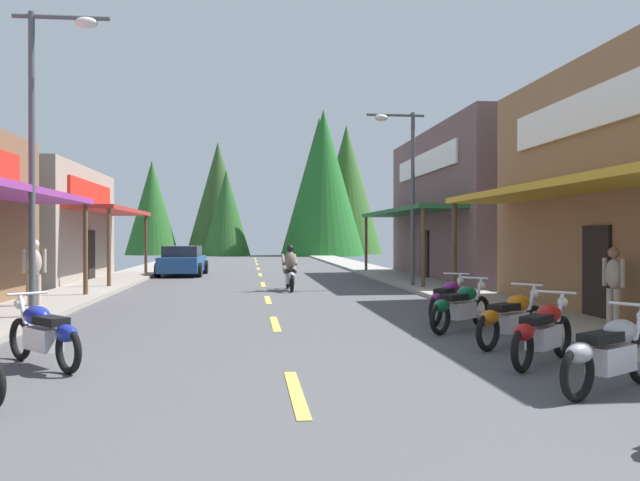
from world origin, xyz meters
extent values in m
cube|color=#4C4C4F|center=(0.00, 24.78, -0.05)|extent=(9.67, 79.57, 0.10)
cube|color=gray|center=(-5.92, 24.78, 0.06)|extent=(2.17, 79.57, 0.12)
cube|color=#9E9991|center=(5.92, 24.78, 0.06)|extent=(2.17, 79.57, 0.12)
cube|color=#E0C64C|center=(0.00, 7.94, 0.01)|extent=(0.16, 2.40, 0.01)
cube|color=#E0C64C|center=(0.00, 14.18, 0.01)|extent=(0.16, 2.40, 0.01)
cube|color=#E0C64C|center=(0.00, 19.44, 0.01)|extent=(0.16, 2.40, 0.01)
cube|color=#E0C64C|center=(0.00, 25.65, 0.01)|extent=(0.16, 2.40, 0.01)
cube|color=#E0C64C|center=(0.00, 32.02, 0.01)|extent=(0.16, 2.40, 0.01)
cube|color=#E0C64C|center=(0.00, 37.98, 0.01)|extent=(0.16, 2.40, 0.01)
cube|color=#E0C64C|center=(0.00, 44.15, 0.01)|extent=(0.16, 2.40, 0.01)
cube|color=#E0C64C|center=(0.00, 49.28, 0.01)|extent=(0.16, 2.40, 0.01)
cube|color=#E0C64C|center=(0.00, 54.78, 0.01)|extent=(0.16, 2.40, 0.01)
cylinder|color=brown|center=(-5.40, 20.56, 1.41)|extent=(0.14, 0.14, 2.82)
cube|color=#B72D28|center=(-6.10, 28.11, 2.90)|extent=(1.80, 8.81, 0.16)
cylinder|color=brown|center=(-5.40, 23.90, 1.41)|extent=(0.14, 0.14, 2.82)
cylinder|color=brown|center=(-5.40, 32.31, 1.41)|extent=(0.14, 0.14, 2.82)
cube|color=red|center=(-6.94, 28.11, 3.62)|extent=(0.10, 6.85, 0.90)
cube|color=black|center=(-6.96, 28.11, 1.05)|extent=(0.08, 1.10, 2.10)
cube|color=gold|center=(6.10, 13.77, 2.90)|extent=(1.80, 10.61, 0.16)
cylinder|color=brown|center=(5.40, 18.88, 1.41)|extent=(0.14, 0.14, 2.82)
cube|color=white|center=(6.94, 13.77, 4.67)|extent=(0.10, 8.25, 0.90)
cube|color=black|center=(6.96, 13.77, 1.05)|extent=(0.08, 1.10, 2.10)
cube|color=brown|center=(10.81, 27.90, 3.18)|extent=(7.62, 12.77, 6.37)
cube|color=#236033|center=(6.10, 27.90, 2.90)|extent=(1.80, 11.49, 0.16)
cylinder|color=brown|center=(5.40, 22.35, 1.41)|extent=(0.14, 0.14, 2.82)
cylinder|color=brown|center=(5.40, 33.45, 1.41)|extent=(0.14, 0.14, 2.82)
cube|color=white|center=(6.94, 27.90, 4.97)|extent=(0.10, 8.94, 0.90)
cube|color=black|center=(6.96, 27.90, 1.05)|extent=(0.08, 1.10, 2.10)
cylinder|color=#474C51|center=(-5.23, 15.09, 3.37)|extent=(0.14, 0.14, 6.73)
cylinder|color=#474C51|center=(-4.61, 15.09, 6.63)|extent=(2.06, 0.10, 0.10)
ellipsoid|color=silver|center=(-4.08, 15.09, 6.53)|extent=(0.50, 0.30, 0.24)
cylinder|color=#474C51|center=(5.23, 23.12, 3.12)|extent=(0.14, 0.14, 6.24)
cylinder|color=#474C51|center=(4.61, 23.12, 6.14)|extent=(2.06, 0.10, 0.10)
ellipsoid|color=silver|center=(4.08, 23.12, 6.04)|extent=(0.50, 0.30, 0.24)
torus|color=black|center=(3.13, 7.20, 0.32)|extent=(0.60, 0.42, 0.64)
cube|color=silver|center=(3.76, 7.59, 0.40)|extent=(0.74, 0.61, 0.32)
ellipsoid|color=#99999E|center=(3.93, 7.70, 0.72)|extent=(0.64, 0.57, 0.28)
cube|color=black|center=(3.55, 7.46, 0.68)|extent=(0.66, 0.56, 0.12)
ellipsoid|color=#99999E|center=(3.17, 7.22, 0.55)|extent=(0.50, 0.44, 0.24)
cylinder|color=silver|center=(4.29, 7.92, 0.65)|extent=(0.35, 0.25, 0.71)
cylinder|color=silver|center=(4.19, 7.86, 1.02)|extent=(0.35, 0.53, 0.04)
torus|color=black|center=(4.25, 9.84, 0.32)|extent=(0.53, 0.52, 0.64)
torus|color=black|center=(3.17, 8.80, 0.32)|extent=(0.53, 0.52, 0.64)
cube|color=silver|center=(3.71, 9.32, 0.40)|extent=(0.70, 0.69, 0.32)
ellipsoid|color=#A51414|center=(3.85, 9.46, 0.72)|extent=(0.63, 0.62, 0.28)
cube|color=black|center=(3.53, 9.14, 0.68)|extent=(0.63, 0.62, 0.12)
ellipsoid|color=#A51414|center=(3.20, 8.83, 0.55)|extent=(0.48, 0.48, 0.24)
cylinder|color=silver|center=(4.15, 9.75, 0.65)|extent=(0.31, 0.30, 0.71)
cylinder|color=silver|center=(4.07, 9.67, 1.02)|extent=(0.45, 0.46, 0.04)
sphere|color=white|center=(4.27, 9.86, 0.85)|extent=(0.16, 0.16, 0.16)
torus|color=black|center=(4.48, 11.39, 0.32)|extent=(0.57, 0.47, 0.64)
torus|color=black|center=(3.30, 10.47, 0.32)|extent=(0.57, 0.47, 0.64)
cube|color=silver|center=(3.89, 10.93, 0.40)|extent=(0.72, 0.65, 0.32)
ellipsoid|color=#BF660C|center=(4.05, 11.05, 0.72)|extent=(0.64, 0.60, 0.28)
cube|color=black|center=(3.69, 10.77, 0.68)|extent=(0.65, 0.59, 0.12)
ellipsoid|color=#BF660C|center=(3.34, 10.50, 0.55)|extent=(0.49, 0.46, 0.24)
cylinder|color=silver|center=(4.38, 11.31, 0.65)|extent=(0.33, 0.27, 0.71)
cylinder|color=silver|center=(4.28, 11.23, 1.02)|extent=(0.40, 0.50, 0.04)
sphere|color=white|center=(4.51, 11.40, 0.85)|extent=(0.16, 0.16, 0.16)
torus|color=black|center=(4.18, 13.26, 0.32)|extent=(0.55, 0.49, 0.64)
torus|color=black|center=(3.04, 12.29, 0.32)|extent=(0.55, 0.49, 0.64)
cube|color=silver|center=(3.61, 12.77, 0.40)|extent=(0.71, 0.67, 0.32)
ellipsoid|color=#0C5933|center=(3.76, 12.90, 0.72)|extent=(0.63, 0.61, 0.28)
cube|color=black|center=(3.42, 12.61, 0.68)|extent=(0.64, 0.60, 0.12)
ellipsoid|color=#0C5933|center=(3.08, 12.32, 0.55)|extent=(0.49, 0.47, 0.24)
cylinder|color=silver|center=(4.08, 13.17, 0.65)|extent=(0.32, 0.29, 0.71)
cylinder|color=silver|center=(3.99, 13.10, 1.02)|extent=(0.42, 0.48, 0.04)
sphere|color=white|center=(4.21, 13.28, 0.85)|extent=(0.16, 0.16, 0.16)
torus|color=black|center=(4.25, 14.81, 0.32)|extent=(0.47, 0.57, 0.64)
torus|color=black|center=(3.34, 13.62, 0.32)|extent=(0.47, 0.57, 0.64)
cube|color=silver|center=(3.79, 14.21, 0.40)|extent=(0.65, 0.73, 0.32)
ellipsoid|color=#721972|center=(3.91, 14.37, 0.72)|extent=(0.59, 0.64, 0.28)
cube|color=black|center=(3.64, 14.01, 0.68)|extent=(0.59, 0.65, 0.12)
ellipsoid|color=#721972|center=(3.37, 13.66, 0.55)|extent=(0.46, 0.50, 0.24)
cylinder|color=silver|center=(4.17, 14.70, 0.65)|extent=(0.27, 0.33, 0.71)
cylinder|color=silver|center=(4.10, 14.61, 1.02)|extent=(0.50, 0.40, 0.04)
sphere|color=white|center=(4.27, 14.83, 0.85)|extent=(0.16, 0.16, 0.16)
torus|color=black|center=(-3.98, 10.49, 0.32)|extent=(0.50, 0.55, 0.64)
torus|color=black|center=(-2.99, 9.37, 0.32)|extent=(0.50, 0.55, 0.64)
cube|color=silver|center=(-3.48, 9.93, 0.40)|extent=(0.67, 0.71, 0.32)
ellipsoid|color=navy|center=(-3.62, 10.08, 0.72)|extent=(0.61, 0.63, 0.28)
cube|color=black|center=(-3.32, 9.74, 0.68)|extent=(0.61, 0.64, 0.12)
ellipsoid|color=navy|center=(-3.02, 9.40, 0.55)|extent=(0.47, 0.49, 0.24)
cylinder|color=silver|center=(-3.89, 10.39, 0.65)|extent=(0.29, 0.32, 0.71)
cylinder|color=silver|center=(-3.81, 10.30, 1.02)|extent=(0.48, 0.43, 0.04)
sphere|color=white|center=(-4.00, 10.51, 0.85)|extent=(0.16, 0.16, 0.16)
torus|color=black|center=(0.82, 23.56, 0.32)|extent=(0.12, 0.64, 0.64)
torus|color=black|center=(0.87, 22.06, 0.32)|extent=(0.12, 0.64, 0.64)
cube|color=silver|center=(0.85, 22.81, 0.40)|extent=(0.30, 0.71, 0.32)
ellipsoid|color=#99999E|center=(0.84, 23.01, 0.72)|extent=(0.34, 0.57, 0.28)
cube|color=black|center=(0.85, 22.56, 0.68)|extent=(0.30, 0.61, 0.12)
ellipsoid|color=#99999E|center=(0.87, 22.11, 0.55)|extent=(0.25, 0.45, 0.24)
cylinder|color=silver|center=(0.83, 23.43, 0.65)|extent=(0.07, 0.37, 0.71)
cylinder|color=silver|center=(0.83, 23.31, 1.02)|extent=(0.60, 0.06, 0.04)
sphere|color=white|center=(0.82, 23.59, 0.85)|extent=(0.16, 0.16, 0.16)
ellipsoid|color=#726659|center=(0.85, 22.66, 1.05)|extent=(0.39, 0.39, 0.64)
sphere|color=black|center=(0.85, 22.71, 1.45)|extent=(0.24, 0.24, 0.24)
cylinder|color=#726659|center=(0.68, 22.82, 0.70)|extent=(0.15, 0.43, 0.24)
cylinder|color=#726659|center=(0.63, 22.95, 1.05)|extent=(0.12, 0.51, 0.40)
cylinder|color=#726659|center=(1.00, 22.83, 0.70)|extent=(0.15, 0.43, 0.24)
cylinder|color=#726659|center=(1.05, 22.96, 1.05)|extent=(0.12, 0.51, 0.40)
cylinder|color=#B2A599|center=(6.58, 12.55, 0.42)|extent=(0.14, 0.14, 0.83)
cylinder|color=#B2A599|center=(6.62, 12.37, 0.42)|extent=(0.14, 0.14, 0.83)
ellipsoid|color=#B2A599|center=(6.60, 12.46, 1.12)|extent=(0.34, 0.41, 0.59)
cylinder|color=#B2A599|center=(6.54, 12.69, 1.15)|extent=(0.09, 0.09, 0.56)
cylinder|color=#B2A599|center=(6.66, 12.23, 1.15)|extent=(0.09, 0.09, 0.56)
sphere|color=#8C664C|center=(6.60, 12.46, 1.54)|extent=(0.22, 0.22, 0.22)
cylinder|color=#B2A599|center=(-6.02, 17.46, 0.45)|extent=(0.14, 0.14, 0.89)
cylinder|color=#B2A599|center=(-5.85, 17.52, 0.45)|extent=(0.14, 0.14, 0.89)
ellipsoid|color=#B2A599|center=(-5.93, 17.49, 1.21)|extent=(0.43, 0.37, 0.63)
cylinder|color=#B2A599|center=(-6.16, 17.41, 1.24)|extent=(0.09, 0.09, 0.60)
cylinder|color=#B2A599|center=(-5.71, 17.58, 1.24)|extent=(0.09, 0.09, 0.60)
sphere|color=beige|center=(-5.93, 17.49, 1.66)|extent=(0.24, 0.24, 0.24)
cube|color=#1E4C8C|center=(-3.63, 31.83, 0.55)|extent=(1.94, 4.36, 0.70)
cube|color=#262D38|center=(-3.64, 31.68, 1.10)|extent=(1.67, 2.25, 0.60)
cylinder|color=black|center=(-4.51, 33.31, 0.33)|extent=(0.24, 0.67, 0.66)
cylinder|color=black|center=(-2.67, 33.25, 0.33)|extent=(0.24, 0.67, 0.66)
cylinder|color=black|center=(-4.60, 30.41, 0.33)|extent=(0.24, 0.67, 0.66)
cylinder|color=black|center=(-2.76, 30.35, 0.33)|extent=(0.24, 0.67, 0.66)
cone|color=#1F6123|center=(6.49, 62.26, 6.91)|extent=(7.74, 7.74, 13.82)
cone|color=#304F23|center=(-3.64, 68.49, 5.72)|extent=(6.41, 6.41, 11.45)
cone|color=#2F5623|center=(6.20, 63.33, 6.60)|extent=(7.39, 7.39, 13.20)
cone|color=#275923|center=(-2.61, 63.17, 4.04)|extent=(4.53, 4.53, 8.09)
cone|color=#275E23|center=(-10.01, 66.97, 4.65)|extent=(5.20, 5.20, 9.29)
cone|color=#315C23|center=(9.69, 69.15, 6.75)|extent=(7.57, 7.57, 13.51)
cone|color=#295423|center=(6.86, 67.29, 6.11)|extent=(6.85, 6.85, 12.23)
camera|label=1|loc=(-0.56, 0.07, 1.88)|focal=37.35mm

